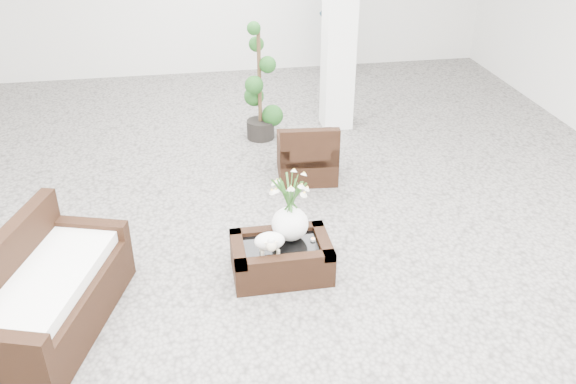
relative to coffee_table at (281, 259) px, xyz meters
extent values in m
plane|color=gray|center=(0.14, 0.52, -0.16)|extent=(11.00, 11.00, 0.00)
cube|color=white|center=(1.34, 3.32, 1.59)|extent=(0.40, 0.40, 3.50)
cube|color=black|center=(0.00, 0.00, 0.00)|extent=(0.90, 0.60, 0.31)
ellipsoid|color=white|center=(-0.12, -0.10, 0.26)|extent=(0.28, 0.23, 0.21)
cylinder|color=white|center=(0.30, 0.02, 0.17)|extent=(0.04, 0.04, 0.03)
cube|color=black|center=(0.62, 1.86, 0.21)|extent=(0.74, 0.72, 0.73)
cube|color=black|center=(-1.95, -0.40, 0.27)|extent=(1.21, 1.75, 0.85)
imported|color=#335D73|center=(1.76, 5.33, 0.82)|extent=(0.77, 0.85, 1.95)
camera|label=1|loc=(-0.72, -4.51, 3.31)|focal=37.72mm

